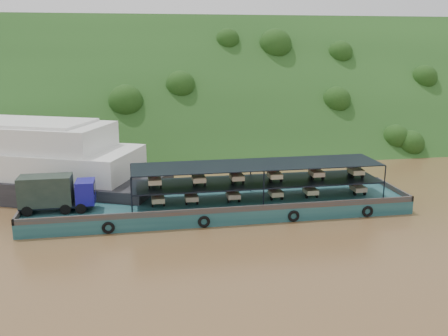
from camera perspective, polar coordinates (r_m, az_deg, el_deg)
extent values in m
plane|color=brown|center=(48.52, 2.97, -4.41)|extent=(160.00, 160.00, 0.00)
cube|color=#193513|center=(82.90, -2.75, 3.36)|extent=(140.00, 39.60, 39.60)
cube|color=#133C43|center=(46.45, -0.47, -4.47)|extent=(35.00, 7.00, 1.20)
cube|color=#592D19|center=(49.40, -1.15, -2.30)|extent=(35.00, 0.20, 0.50)
cube|color=#592D19|center=(43.01, 0.31, -4.81)|extent=(35.00, 0.20, 0.50)
cube|color=#592D19|center=(51.95, 18.81, -2.24)|extent=(0.20, 7.00, 0.50)
cube|color=#592D19|center=(46.62, -22.11, -4.37)|extent=(0.20, 7.00, 0.50)
torus|color=black|center=(42.58, -13.09, -6.68)|extent=(1.06, 0.26, 1.06)
torus|color=black|center=(42.87, -2.30, -6.16)|extent=(1.06, 0.26, 1.06)
torus|color=black|center=(44.61, 7.97, -5.47)|extent=(1.06, 0.26, 1.06)
torus|color=black|center=(47.21, 16.10, -4.79)|extent=(1.06, 0.26, 1.06)
cylinder|color=black|center=(45.20, -21.57, -4.61)|extent=(0.92, 0.33, 0.91)
cylinder|color=black|center=(46.99, -21.11, -3.87)|extent=(0.92, 0.33, 0.91)
cylinder|color=black|center=(44.64, -17.66, -4.50)|extent=(0.92, 0.33, 0.91)
cylinder|color=black|center=(46.45, -17.35, -3.76)|extent=(0.92, 0.33, 0.91)
cylinder|color=black|center=(44.47, -16.03, -4.45)|extent=(0.92, 0.33, 0.91)
cylinder|color=black|center=(46.29, -15.78, -3.71)|extent=(0.92, 0.33, 0.91)
cube|color=black|center=(45.61, -18.43, -3.99)|extent=(6.23, 2.08, 0.18)
cube|color=navy|center=(44.99, -15.54, -2.62)|extent=(1.58, 2.21, 2.01)
cube|color=black|center=(44.81, -14.59, -2.14)|extent=(0.08, 1.83, 0.82)
cube|color=black|center=(45.39, -19.69, -2.43)|extent=(4.41, 2.24, 2.56)
cube|color=black|center=(46.49, 3.78, -1.57)|extent=(23.00, 5.00, 0.12)
cube|color=black|center=(46.08, 3.81, 0.40)|extent=(23.00, 5.00, 0.08)
cylinder|color=black|center=(42.77, -10.53, -3.19)|extent=(0.12, 0.12, 3.30)
cylinder|color=black|center=(47.57, -10.54, -1.43)|extent=(0.12, 0.12, 3.30)
cylinder|color=black|center=(44.17, 4.57, -2.44)|extent=(0.12, 0.12, 3.30)
cylinder|color=black|center=(48.83, 3.07, -0.80)|extent=(0.12, 0.12, 3.30)
cylinder|color=black|center=(48.34, 17.86, -1.63)|extent=(0.12, 0.12, 3.30)
cylinder|color=black|center=(52.64, 15.34, -0.20)|extent=(0.12, 0.12, 3.30)
cylinder|color=black|center=(46.60, -7.63, -3.42)|extent=(0.12, 0.52, 0.52)
cylinder|color=black|center=(44.87, -8.15, -4.13)|extent=(0.14, 0.52, 0.52)
cylinder|color=black|center=(44.91, -6.88, -4.07)|extent=(0.14, 0.52, 0.52)
cube|color=#CABE8F|center=(45.12, -7.55, -3.55)|extent=(1.15, 1.50, 0.44)
cube|color=#AC0B0F|center=(46.16, -7.63, -2.91)|extent=(0.55, 0.80, 0.80)
cube|color=#AC0B0F|center=(45.83, -7.64, -2.39)|extent=(0.50, 0.10, 0.10)
cylinder|color=black|center=(46.82, -3.96, -3.24)|extent=(0.12, 0.52, 0.52)
cylinder|color=black|center=(45.06, -4.33, -3.95)|extent=(0.14, 0.52, 0.52)
cylinder|color=black|center=(45.17, -3.07, -3.88)|extent=(0.14, 0.52, 0.52)
cube|color=tan|center=(45.34, -3.76, -3.37)|extent=(1.15, 1.50, 0.44)
cube|color=#A8110B|center=(46.38, -3.93, -2.74)|extent=(0.55, 0.80, 0.80)
cube|color=#A8110B|center=(46.05, -3.91, -2.21)|extent=(0.50, 0.10, 0.10)
cylinder|color=black|center=(47.38, 0.70, -3.00)|extent=(0.12, 0.52, 0.52)
cylinder|color=black|center=(45.60, 0.52, -3.69)|extent=(0.14, 0.52, 0.52)
cylinder|color=black|center=(45.79, 1.75, -3.62)|extent=(0.14, 0.52, 0.52)
cube|color=#C4AC8B|center=(45.92, 1.05, -3.12)|extent=(1.15, 1.50, 0.44)
cube|color=#B60C10|center=(46.94, 0.77, -2.50)|extent=(0.55, 0.80, 0.80)
cube|color=#B60C10|center=(46.61, 0.82, -1.98)|extent=(0.50, 0.10, 0.10)
cylinder|color=black|center=(48.29, 5.44, -2.73)|extent=(0.12, 0.52, 0.52)
cylinder|color=black|center=(46.50, 5.44, -3.40)|extent=(0.14, 0.52, 0.52)
cylinder|color=black|center=(46.77, 6.62, -3.32)|extent=(0.14, 0.52, 0.52)
cube|color=#C2BA89|center=(46.86, 5.92, -2.84)|extent=(1.15, 1.50, 0.44)
cube|color=red|center=(47.86, 5.55, -2.24)|extent=(0.55, 0.80, 0.80)
cube|color=red|center=(47.54, 5.63, -1.73)|extent=(0.50, 0.10, 0.10)
cylinder|color=black|center=(49.30, 9.27, -2.50)|extent=(0.12, 0.52, 0.52)
cylinder|color=black|center=(47.52, 9.42, -3.14)|extent=(0.14, 0.52, 0.52)
cylinder|color=black|center=(47.86, 10.55, -3.07)|extent=(0.14, 0.52, 0.52)
cube|color=beige|center=(47.90, 9.86, -2.60)|extent=(1.15, 1.50, 0.44)
cube|color=#AE130B|center=(48.89, 9.41, -2.02)|extent=(0.55, 0.80, 0.80)
cube|color=#AE130B|center=(48.57, 9.51, -1.51)|extent=(0.50, 0.10, 0.10)
cylinder|color=black|center=(51.09, 14.39, -2.18)|extent=(0.12, 0.52, 0.52)
cylinder|color=black|center=(49.33, 14.72, -2.78)|extent=(0.14, 0.52, 0.52)
cylinder|color=black|center=(49.75, 15.77, -2.71)|extent=(0.14, 0.52, 0.52)
cube|color=#C6AE8C|center=(49.74, 15.10, -2.26)|extent=(1.15, 1.50, 0.44)
cube|color=#AE0C0B|center=(50.69, 14.57, -1.71)|extent=(0.55, 0.80, 0.80)
cube|color=#AE0C0B|center=(50.39, 14.70, -1.22)|extent=(0.50, 0.10, 0.10)
cylinder|color=black|center=(46.11, -8.00, -1.39)|extent=(0.12, 0.52, 0.52)
cylinder|color=black|center=(44.36, -8.54, -2.03)|extent=(0.14, 0.52, 0.52)
cylinder|color=black|center=(44.40, -7.25, -1.98)|extent=(0.14, 0.52, 0.52)
cube|color=beige|center=(44.62, -7.93, -1.46)|extent=(1.15, 1.50, 0.44)
cube|color=red|center=(45.69, -8.00, -0.86)|extent=(0.55, 0.80, 0.80)
cube|color=red|center=(45.37, -8.01, -0.32)|extent=(0.50, 0.10, 0.10)
cylinder|color=black|center=(46.42, -3.13, -1.17)|extent=(0.12, 0.52, 0.52)
cylinder|color=black|center=(44.64, -3.47, -1.80)|extent=(0.14, 0.52, 0.52)
cylinder|color=black|center=(44.76, -2.20, -1.74)|extent=(0.14, 0.52, 0.52)
cube|color=#C7B38C|center=(44.94, -2.90, -1.23)|extent=(1.15, 1.50, 0.44)
cube|color=beige|center=(45.99, -3.09, -0.64)|extent=(0.55, 0.80, 0.80)
cube|color=beige|center=(45.68, -3.06, -0.10)|extent=(0.50, 0.10, 0.10)
cylinder|color=black|center=(46.97, 1.12, -0.97)|extent=(0.12, 0.52, 0.52)
cylinder|color=black|center=(45.17, 0.95, -1.58)|extent=(0.14, 0.52, 0.52)
cylinder|color=black|center=(45.37, 2.19, -1.52)|extent=(0.14, 0.52, 0.52)
cube|color=tan|center=(45.51, 1.49, -1.02)|extent=(1.15, 1.50, 0.44)
cube|color=red|center=(46.55, 1.20, -0.45)|extent=(0.55, 0.80, 0.80)
cube|color=red|center=(46.24, 1.25, 0.09)|extent=(0.50, 0.10, 0.10)
cylinder|color=black|center=(47.79, 5.34, -0.77)|extent=(0.12, 0.52, 0.52)
cylinder|color=black|center=(45.98, 5.34, -1.36)|extent=(0.14, 0.52, 0.52)
cylinder|color=black|center=(46.26, 6.53, -1.30)|extent=(0.14, 0.52, 0.52)
cube|color=beige|center=(46.35, 5.83, -0.81)|extent=(1.15, 1.50, 0.44)
cube|color=red|center=(47.38, 5.45, -0.25)|extent=(0.55, 0.80, 0.80)
cube|color=red|center=(47.07, 5.53, 0.28)|extent=(0.50, 0.10, 0.10)
cylinder|color=black|center=(49.02, 9.91, -0.54)|extent=(0.12, 0.52, 0.52)
cylinder|color=black|center=(47.22, 10.09, -1.11)|extent=(0.14, 0.52, 0.52)
cylinder|color=black|center=(47.57, 11.22, -1.05)|extent=(0.14, 0.52, 0.52)
cube|color=#CCB390|center=(47.62, 10.52, -0.58)|extent=(1.15, 1.50, 0.44)
cube|color=red|center=(48.62, 10.06, -0.04)|extent=(0.55, 0.80, 0.80)
cube|color=red|center=(48.32, 10.16, 0.48)|extent=(0.50, 0.10, 0.10)
cylinder|color=black|center=(50.51, 14.15, -0.33)|extent=(0.12, 0.52, 0.52)
cylinder|color=black|center=(48.72, 14.47, -0.87)|extent=(0.14, 0.52, 0.52)
cylinder|color=black|center=(49.15, 15.53, -0.81)|extent=(0.14, 0.52, 0.52)
cube|color=beige|center=(49.15, 14.86, -0.36)|extent=(1.15, 1.50, 0.44)
cube|color=tan|center=(50.12, 14.32, 0.16)|extent=(0.55, 0.80, 0.80)
cube|color=tan|center=(49.83, 14.45, 0.67)|extent=(0.50, 0.10, 0.10)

